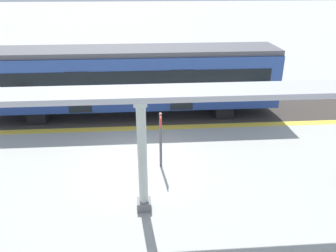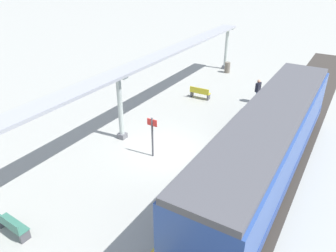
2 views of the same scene
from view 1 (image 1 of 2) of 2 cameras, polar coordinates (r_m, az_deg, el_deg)
The scene contains 7 objects.
ground_plane at distance 13.49m, azimuth -4.39°, elevation -5.96°, with size 176.00×176.00×0.00m, color #A7A89F.
tactile_edge_strip at distance 16.31m, azimuth -4.45°, elevation -0.34°, with size 0.49×39.58×0.01m, color yellow.
trackbed at distance 18.01m, azimuth -4.48°, elevation 2.09°, with size 3.20×51.58×0.01m, color #38332D.
train_near_carriage at distance 17.41m, azimuth -6.22°, elevation 7.63°, with size 2.65×14.70×3.48m.
canopy_pillar_second at distance 9.97m, azimuth -4.36°, elevation -5.07°, with size 1.10×0.44×3.75m.
canopy_beam at distance 9.18m, azimuth -4.09°, elevation 5.51°, with size 1.20×31.73×0.16m, color #A8AAB2.
platform_info_sign at distance 12.50m, azimuth -1.26°, elevation -1.57°, with size 0.56×0.10×2.20m.
Camera 1 is at (11.67, 0.15, 6.77)m, focal length 36.06 mm.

